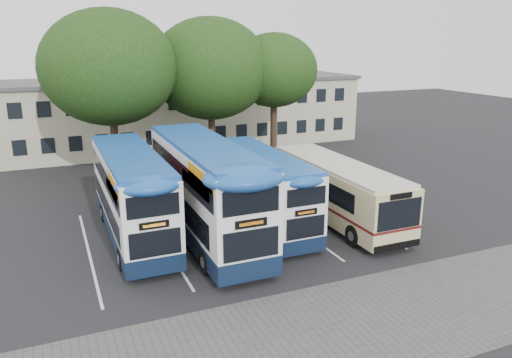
{
  "coord_description": "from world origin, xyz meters",
  "views": [
    {
      "loc": [
        -11.94,
        -17.83,
        9.72
      ],
      "look_at": [
        -2.25,
        5.0,
        2.66
      ],
      "focal_mm": 35.0,
      "sensor_mm": 36.0,
      "label": 1
    }
  ],
  "objects": [
    {
      "name": "bus_dd_mid",
      "position": [
        -5.07,
        4.69,
        2.68
      ],
      "size": [
        2.83,
        11.66,
        4.86
      ],
      "color": "#0F1D38",
      "rests_on": "ground"
    },
    {
      "name": "bus_dd_left",
      "position": [
        -8.42,
        6.11,
        2.42
      ],
      "size": [
        2.55,
        10.54,
        4.39
      ],
      "color": "#0F1D38",
      "rests_on": "ground"
    },
    {
      "name": "depot_building",
      "position": [
        0.0,
        26.99,
        3.15
      ],
      "size": [
        32.4,
        8.4,
        6.2
      ],
      "color": "#BFB499",
      "rests_on": "ground"
    },
    {
      "name": "bus_dd_right",
      "position": [
        -1.81,
        5.17,
        2.18
      ],
      "size": [
        2.3,
        9.51,
        3.96
      ],
      "color": "#0F1D38",
      "rests_on": "ground"
    },
    {
      "name": "bay_lines",
      "position": [
        -3.75,
        5.0,
        0.01
      ],
      "size": [
        14.12,
        11.0,
        0.01
      ],
      "color": "silver",
      "rests_on": "ground"
    },
    {
      "name": "tree_left",
      "position": [
        -7.8,
        16.32,
        7.83
      ],
      "size": [
        8.84,
        8.84,
        11.6
      ],
      "color": "black",
      "rests_on": "ground"
    },
    {
      "name": "bus_single",
      "position": [
        2.32,
        4.58,
        1.81
      ],
      "size": [
        2.73,
        10.71,
        3.2
      ],
      "color": "beige",
      "rests_on": "ground"
    },
    {
      "name": "tree_right",
      "position": [
        4.21,
        16.75,
        7.33
      ],
      "size": [
        6.5,
        6.5,
        10.11
      ],
      "color": "black",
      "rests_on": "ground"
    },
    {
      "name": "ground",
      "position": [
        0.0,
        0.0,
        0.0
      ],
      "size": [
        120.0,
        120.0,
        0.0
      ],
      "primitive_type": "plane",
      "color": "black",
      "rests_on": "ground"
    },
    {
      "name": "lamp_post",
      "position": [
        6.0,
        19.97,
        5.08
      ],
      "size": [
        0.25,
        1.05,
        9.06
      ],
      "color": "gray",
      "rests_on": "ground"
    },
    {
      "name": "tree_mid",
      "position": [
        -0.56,
        17.46,
        7.52
      ],
      "size": [
        8.64,
        8.64,
        11.2
      ],
      "color": "black",
      "rests_on": "ground"
    },
    {
      "name": "paving_strip",
      "position": [
        -2.0,
        -5.0,
        0.01
      ],
      "size": [
        40.0,
        6.0,
        0.01
      ],
      "primitive_type": "cube",
      "color": "#595654",
      "rests_on": "ground"
    }
  ]
}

